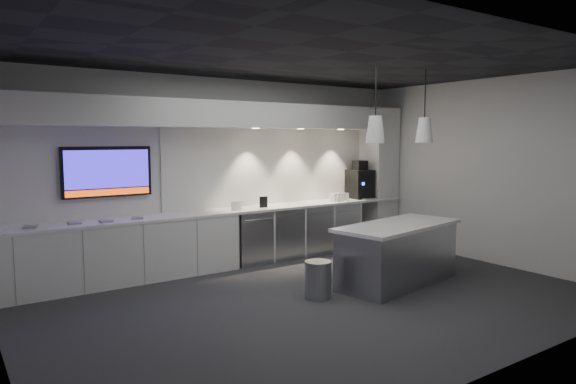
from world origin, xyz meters
TOP-DOWN VIEW (x-y plane):
  - floor at (0.00, 0.00)m, footprint 7.00×7.00m
  - ceiling at (0.00, 0.00)m, footprint 7.00×7.00m
  - wall_back at (0.00, 2.50)m, footprint 7.00×0.00m
  - wall_front at (0.00, -2.50)m, footprint 7.00×0.00m
  - wall_right at (3.50, 0.00)m, footprint 0.00×7.00m
  - back_counter at (0.00, 2.17)m, footprint 6.80×0.65m
  - left_base_cabinets at (-1.75, 2.17)m, footprint 3.30×0.63m
  - fridge_unit_a at (0.25, 2.17)m, footprint 0.60×0.61m
  - fridge_unit_b at (0.88, 2.17)m, footprint 0.60×0.61m
  - fridge_unit_c at (1.51, 2.17)m, footprint 0.60×0.61m
  - fridge_unit_d at (2.14, 2.17)m, footprint 0.60×0.61m
  - backsplash at (1.20, 2.48)m, footprint 4.60×0.03m
  - soffit at (0.00, 2.20)m, footprint 6.90×0.60m
  - column at (3.20, 2.20)m, footprint 0.55×0.55m
  - wall_tv at (-1.90, 2.45)m, footprint 1.25×0.07m
  - island at (1.36, -0.08)m, footprint 2.13×1.21m
  - bin at (0.03, 0.04)m, footprint 0.35×0.35m
  - coffee_machine at (2.71, 2.20)m, footprint 0.44×0.60m
  - sign_black at (0.51, 2.12)m, footprint 0.14×0.04m
  - sign_white at (-0.02, 2.09)m, footprint 0.18×0.02m
  - cup_cluster at (2.10, 2.08)m, footprint 0.36×0.17m
  - tray_a at (-2.96, 2.14)m, footprint 0.20×0.20m
  - tray_b at (-2.43, 2.15)m, footprint 0.16×0.16m
  - tray_c at (-2.04, 2.08)m, footprint 0.16×0.16m
  - tray_d at (-1.60, 2.12)m, footprint 0.20×0.20m
  - pendant_left at (0.88, -0.08)m, footprint 0.25×0.25m
  - pendant_right at (1.84, -0.08)m, footprint 0.25×0.25m

SIDE VIEW (x-z plane):
  - floor at x=0.00m, z-range 0.00..0.00m
  - bin at x=0.03m, z-range 0.00..0.48m
  - fridge_unit_a at x=0.25m, z-range 0.00..0.85m
  - fridge_unit_b at x=0.88m, z-range 0.00..0.85m
  - fridge_unit_c at x=1.51m, z-range 0.00..0.85m
  - fridge_unit_d at x=2.14m, z-range 0.00..0.85m
  - island at x=1.36m, z-range 0.00..0.85m
  - left_base_cabinets at x=-1.75m, z-range 0.00..0.86m
  - back_counter at x=0.00m, z-range 0.86..0.90m
  - tray_a at x=-2.96m, z-range 0.90..0.92m
  - tray_b at x=-2.43m, z-range 0.90..0.92m
  - tray_c at x=-2.04m, z-range 0.90..0.92m
  - tray_d at x=-1.60m, z-range 0.90..0.92m
  - sign_white at x=-0.02m, z-range 0.90..1.04m
  - cup_cluster at x=2.10m, z-range 0.90..1.04m
  - sign_black at x=0.51m, z-range 0.90..1.08m
  - coffee_machine at x=2.71m, z-range 0.84..1.55m
  - column at x=3.20m, z-range 0.00..2.60m
  - wall_back at x=0.00m, z-range -2.00..5.00m
  - wall_front at x=0.00m, z-range -2.00..5.00m
  - wall_right at x=3.50m, z-range -2.00..5.00m
  - backsplash at x=1.20m, z-range 0.90..2.20m
  - wall_tv at x=-1.90m, z-range 1.20..1.92m
  - pendant_left at x=0.88m, z-range 1.63..2.68m
  - pendant_right at x=1.84m, z-range 1.63..2.68m
  - soffit at x=0.00m, z-range 2.20..2.60m
  - ceiling at x=0.00m, z-range 3.00..3.00m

